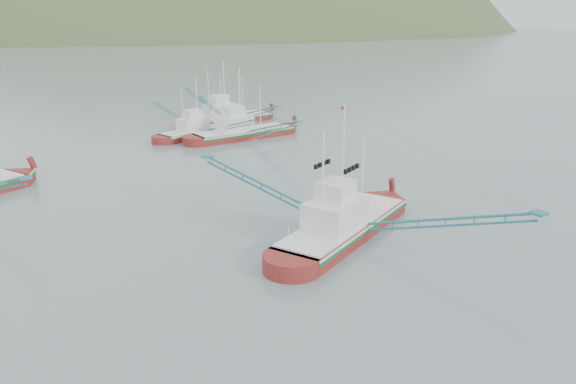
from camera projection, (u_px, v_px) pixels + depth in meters
ground at (336, 257)px, 39.09m from camera, size 1200.00×1200.00×0.00m
main_boat at (344, 209)px, 42.11m from camera, size 15.13×25.53×10.83m
bg_boat_right at (242, 128)px, 76.15m from camera, size 14.04×25.35×10.26m
bg_boat_far at (200, 126)px, 77.22m from camera, size 12.39×21.50×8.80m
bg_boat_extra at (226, 114)px, 86.56m from camera, size 14.26×25.29×10.26m
headland_right at (244, 33)px, 506.60m from camera, size 684.00×432.00×306.00m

